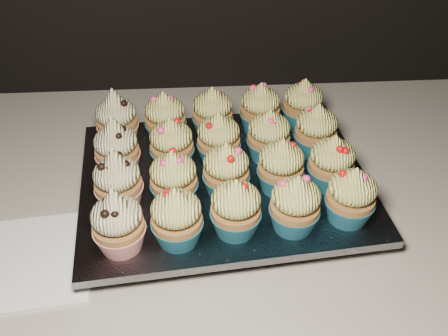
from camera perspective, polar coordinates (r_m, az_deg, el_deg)
name	(u,v)px	position (r m, az deg, el deg)	size (l,w,h in m)	color
worktop	(163,203)	(0.75, -7.02, -3.97)	(2.44, 0.64, 0.04)	beige
napkin	(30,261)	(0.69, -21.34, -9.84)	(0.15, 0.15, 0.00)	white
baking_tray	(224,189)	(0.72, 0.00, -2.38)	(0.37, 0.28, 0.02)	black
foil_lining	(224,180)	(0.71, 0.00, -1.36)	(0.40, 0.31, 0.01)	silver
cupcake_0	(118,223)	(0.60, -12.03, -6.15)	(0.06, 0.06, 0.10)	red
cupcake_1	(177,218)	(0.60, -5.43, -5.69)	(0.06, 0.06, 0.08)	#1C6683
cupcake_2	(236,209)	(0.61, 1.35, -4.65)	(0.06, 0.06, 0.08)	#1C6683
cupcake_3	(295,205)	(0.62, 8.13, -4.19)	(0.06, 0.06, 0.08)	#1C6683
cupcake_4	(351,196)	(0.64, 14.31, -3.17)	(0.06, 0.06, 0.08)	#1C6683
cupcake_5	(118,181)	(0.65, -12.04, -1.52)	(0.06, 0.06, 0.10)	red
cupcake_6	(174,179)	(0.65, -5.77, -1.30)	(0.06, 0.06, 0.08)	#1C6683
cupcake_7	(226,171)	(0.66, 0.25, -0.35)	(0.06, 0.06, 0.08)	#1C6683
cupcake_8	(281,167)	(0.67, 6.51, 0.17)	(0.06, 0.06, 0.08)	#1C6683
cupcake_9	(331,163)	(0.69, 12.17, 0.55)	(0.06, 0.06, 0.08)	#1C6683
cupcake_10	(117,148)	(0.71, -12.17, 2.21)	(0.06, 0.06, 0.10)	red
cupcake_11	(172,145)	(0.71, -6.00, 2.64)	(0.06, 0.06, 0.08)	#1C6683
cupcake_12	(219,140)	(0.71, -0.61, 3.25)	(0.06, 0.06, 0.08)	#1C6683
cupcake_13	(269,136)	(0.72, 5.14, 3.63)	(0.06, 0.06, 0.08)	#1C6683
cupcake_14	(316,131)	(0.74, 10.46, 4.19)	(0.06, 0.06, 0.08)	#1C6683
cupcake_15	(117,120)	(0.77, -12.16, 5.44)	(0.06, 0.06, 0.10)	red
cupcake_16	(165,118)	(0.76, -6.73, 5.66)	(0.06, 0.06, 0.08)	#1C6683
cupcake_17	(213,113)	(0.77, -1.32, 6.27)	(0.06, 0.06, 0.08)	#1C6683
cupcake_18	(260,109)	(0.78, 4.15, 6.76)	(0.06, 0.06, 0.08)	#1C6683
cupcake_19	(303,105)	(0.80, 9.00, 7.15)	(0.06, 0.06, 0.08)	#1C6683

